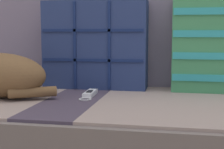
% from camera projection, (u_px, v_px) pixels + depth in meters
% --- Properties ---
extents(couch, '(2.17, 0.87, 0.38)m').
position_uv_depth(couch, '(153.00, 146.00, 1.35)').
color(couch, gray).
rests_on(couch, ground_plane).
extents(sofa_backrest, '(2.12, 0.14, 0.57)m').
position_uv_depth(sofa_backrest, '(160.00, 26.00, 1.65)').
color(sofa_backrest, slate).
rests_on(sofa_backrest, couch).
extents(throw_pillow_quilted, '(0.47, 0.14, 0.40)m').
position_uv_depth(throw_pillow_quilted, '(95.00, 45.00, 1.57)').
color(throw_pillow_quilted, navy).
rests_on(throw_pillow_quilted, couch).
extents(throw_pillow_striped, '(0.39, 0.14, 0.41)m').
position_uv_depth(throw_pillow_striped, '(218.00, 44.00, 1.47)').
color(throw_pillow_striped, '#3D8956').
rests_on(throw_pillow_striped, couch).
extents(game_remote_near, '(0.05, 0.18, 0.02)m').
position_uv_depth(game_remote_near, '(90.00, 94.00, 1.38)').
color(game_remote_near, white).
rests_on(game_remote_near, couch).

